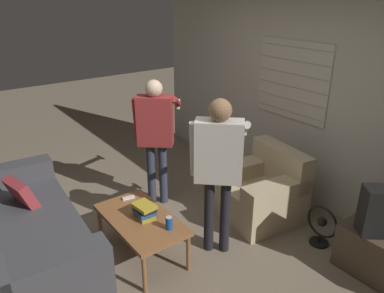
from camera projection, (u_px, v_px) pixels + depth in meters
name	position (u px, v px, depth m)	size (l,w,h in m)	color
ground_plane	(157.00, 247.00, 3.89)	(16.00, 16.00, 0.00)	#7F705B
wall_back	(296.00, 97.00, 4.51)	(5.20, 0.08, 2.55)	#BCB7A8
couch_blue	(22.00, 236.00, 3.51)	(2.13, 1.06, 0.94)	#424247
armchair_beige	(262.00, 191.00, 4.34)	(0.95, 0.92, 0.81)	#C6B289
coffee_table	(141.00, 221.00, 3.63)	(1.00, 0.55, 0.44)	brown
person_left_standing	(156.00, 128.00, 4.36)	(0.50, 0.77, 1.55)	#33384C
person_right_standing	(219.00, 159.00, 3.49)	(0.50, 0.80, 1.60)	black
book_stack	(145.00, 210.00, 3.61)	(0.24, 0.19, 0.14)	gold
soda_can	(169.00, 223.00, 3.43)	(0.07, 0.07, 0.13)	#194C9E
spare_remote	(129.00, 198.00, 3.94)	(0.06, 0.14, 0.02)	white
floor_fan	(321.00, 225.00, 3.86)	(0.36, 0.20, 0.45)	black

